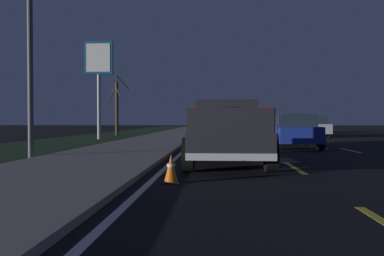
{
  "coord_description": "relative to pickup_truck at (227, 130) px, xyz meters",
  "views": [
    {
      "loc": [
        -0.44,
        3.82,
        1.25
      ],
      "look_at": [
        13.24,
        4.68,
        0.98
      ],
      "focal_mm": 35.81,
      "sensor_mm": 36.0,
      "label": 1
    }
  ],
  "objects": [
    {
      "name": "gas_price_sign",
      "position": [
        13.91,
        8.12,
        3.89
      ],
      "size": [
        0.27,
        1.9,
        6.51
      ],
      "color": "#99999E",
      "rests_on": "ground"
    },
    {
      "name": "grass_verge",
      "position": [
        16.29,
        8.95,
        -0.98
      ],
      "size": [
        108.0,
        6.0,
        0.01
      ],
      "primitive_type": "cube",
      "color": "#1E3819",
      "rests_on": "ground"
    },
    {
      "name": "sedan_blue",
      "position": [
        6.81,
        -3.25,
        -0.2
      ],
      "size": [
        4.44,
        2.08,
        1.54
      ],
      "color": "navy",
      "rests_on": "ground"
    },
    {
      "name": "ground",
      "position": [
        16.29,
        -3.5,
        -0.98
      ],
      "size": [
        144.0,
        144.0,
        0.0
      ],
      "primitive_type": "plane",
      "color": "black"
    },
    {
      "name": "street_light_near",
      "position": [
        0.88,
        6.03,
        3.84
      ],
      "size": [
        0.36,
        1.97,
        8.01
      ],
      "color": "#4C4C51",
      "rests_on": "ground"
    },
    {
      "name": "sedan_white",
      "position": [
        17.06,
        0.24,
        -0.2
      ],
      "size": [
        4.44,
        2.09,
        1.54
      ],
      "color": "silver",
      "rests_on": "ground"
    },
    {
      "name": "sidewalk_shoulder",
      "position": [
        16.29,
        3.95,
        -0.92
      ],
      "size": [
        108.0,
        4.0,
        0.12
      ],
      "primitive_type": "cube",
      "color": "gray",
      "rests_on": "ground"
    },
    {
      "name": "sedan_red",
      "position": [
        25.2,
        -3.68,
        -0.2
      ],
      "size": [
        4.42,
        2.06,
        1.54
      ],
      "color": "maroon",
      "rests_on": "ground"
    },
    {
      "name": "lane_markings",
      "position": [
        20.06,
        -0.49,
        -0.98
      ],
      "size": [
        109.09,
        7.04,
        0.01
      ],
      "color": "yellow",
      "rests_on": "ground"
    },
    {
      "name": "pickup_truck",
      "position": [
        0.0,
        0.0,
        0.0
      ],
      "size": [
        5.42,
        2.29,
        1.87
      ],
      "color": "#232328",
      "rests_on": "ground"
    },
    {
      "name": "traffic_cone_near",
      "position": [
        -3.58,
        1.21,
        -0.7
      ],
      "size": [
        0.36,
        0.36,
        0.58
      ],
      "color": "black",
      "rests_on": "ground"
    },
    {
      "name": "sedan_silver",
      "position": [
        18.62,
        -7.05,
        -0.2
      ],
      "size": [
        4.42,
        2.05,
        1.54
      ],
      "color": "#B2B5BA",
      "rests_on": "ground"
    },
    {
      "name": "bare_tree_far",
      "position": [
        20.42,
        8.62,
        1.49
      ],
      "size": [
        2.1,
        1.67,
        5.11
      ],
      "color": "#423323",
      "rests_on": "ground"
    }
  ]
}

